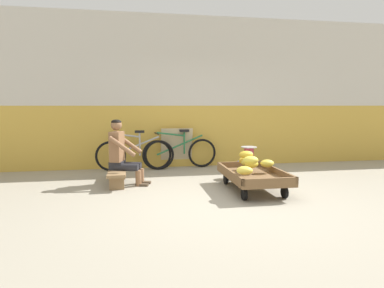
# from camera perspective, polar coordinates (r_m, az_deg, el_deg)

# --- Properties ---
(ground_plane) EXTENTS (80.00, 80.00, 0.00)m
(ground_plane) POSITION_cam_1_polar(r_m,az_deg,el_deg) (4.82, 6.15, -10.03)
(ground_plane) COLOR gray
(back_wall) EXTENTS (16.00, 0.30, 3.34)m
(back_wall) POSITION_cam_1_polar(r_m,az_deg,el_deg) (7.60, -0.15, 8.86)
(back_wall) COLOR gold
(back_wall) RESTS_ON ground
(banana_cart) EXTENTS (0.85, 1.44, 0.36)m
(banana_cart) POSITION_cam_1_polar(r_m,az_deg,el_deg) (5.48, 10.47, -5.46)
(banana_cart) COLOR brown
(banana_cart) RESTS_ON ground
(banana_pile) EXTENTS (0.84, 1.08, 0.26)m
(banana_pile) POSITION_cam_1_polar(r_m,az_deg,el_deg) (5.48, 10.06, -3.10)
(banana_pile) COLOR gold
(banana_pile) RESTS_ON banana_cart
(low_bench) EXTENTS (0.30, 1.10, 0.27)m
(low_bench) POSITION_cam_1_polar(r_m,az_deg,el_deg) (5.98, -12.71, -4.89)
(low_bench) COLOR olive
(low_bench) RESTS_ON ground
(vendor_seated) EXTENTS (0.73, 0.59, 1.14)m
(vendor_seated) POSITION_cam_1_polar(r_m,az_deg,el_deg) (5.89, -11.99, -1.42)
(vendor_seated) COLOR brown
(vendor_seated) RESTS_ON ground
(plastic_crate) EXTENTS (0.36, 0.28, 0.30)m
(plastic_crate) POSITION_cam_1_polar(r_m,az_deg,el_deg) (6.52, 9.72, -4.32)
(plastic_crate) COLOR #234CA8
(plastic_crate) RESTS_ON ground
(weighing_scale) EXTENTS (0.30, 0.30, 0.29)m
(weighing_scale) POSITION_cam_1_polar(r_m,az_deg,el_deg) (6.47, 9.77, -1.68)
(weighing_scale) COLOR #28282D
(weighing_scale) RESTS_ON plastic_crate
(bicycle_near_left) EXTENTS (1.66, 0.48, 0.86)m
(bicycle_near_left) POSITION_cam_1_polar(r_m,az_deg,el_deg) (7.13, -9.81, -1.72)
(bicycle_near_left) COLOR black
(bicycle_near_left) RESTS_ON ground
(bicycle_far_left) EXTENTS (1.66, 0.48, 0.86)m
(bicycle_far_left) POSITION_cam_1_polar(r_m,az_deg,el_deg) (7.27, -2.13, -1.47)
(bicycle_far_left) COLOR black
(bicycle_far_left) RESTS_ON ground
(sign_board) EXTENTS (0.70, 0.22, 0.88)m
(sign_board) POSITION_cam_1_polar(r_m,az_deg,el_deg) (7.40, -2.68, -0.65)
(sign_board) COLOR #C6B289
(sign_board) RESTS_ON ground
(shopping_bag) EXTENTS (0.18, 0.12, 0.24)m
(shopping_bag) POSITION_cam_1_polar(r_m,az_deg,el_deg) (6.06, 12.40, -5.50)
(shopping_bag) COLOR green
(shopping_bag) RESTS_ON ground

